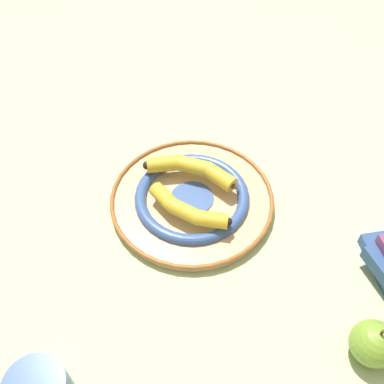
{
  "coord_description": "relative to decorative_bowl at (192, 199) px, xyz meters",
  "views": [
    {
      "loc": [
        0.32,
        -0.49,
        0.73
      ],
      "look_at": [
        0.01,
        -0.01,
        0.04
      ],
      "focal_mm": 42.0,
      "sensor_mm": 36.0,
      "label": 1
    }
  ],
  "objects": [
    {
      "name": "apple",
      "position": [
        0.41,
        -0.11,
        0.02
      ],
      "size": [
        0.07,
        0.07,
        0.09
      ],
      "color": "olive",
      "rests_on": "ground_plane"
    },
    {
      "name": "banana_a",
      "position": [
        0.02,
        -0.05,
        0.03
      ],
      "size": [
        0.19,
        0.05,
        0.03
      ],
      "rotation": [
        0.0,
        0.0,
        6.33
      ],
      "color": "gold",
      "rests_on": "decorative_bowl"
    },
    {
      "name": "ground_plane",
      "position": [
        -0.01,
        0.01,
        -0.01
      ],
      "size": [
        2.8,
        2.8,
        0.0
      ],
      "primitive_type": "plane",
      "color": "#B2C693"
    },
    {
      "name": "decorative_bowl",
      "position": [
        0.0,
        0.0,
        0.0
      ],
      "size": [
        0.33,
        0.33,
        0.03
      ],
      "color": "tan",
      "rests_on": "ground_plane"
    },
    {
      "name": "banana_b",
      "position": [
        -0.02,
        0.04,
        0.03
      ],
      "size": [
        0.2,
        0.09,
        0.03
      ],
      "rotation": [
        0.0,
        0.0,
        9.69
      ],
      "color": "gold",
      "rests_on": "decorative_bowl"
    }
  ]
}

